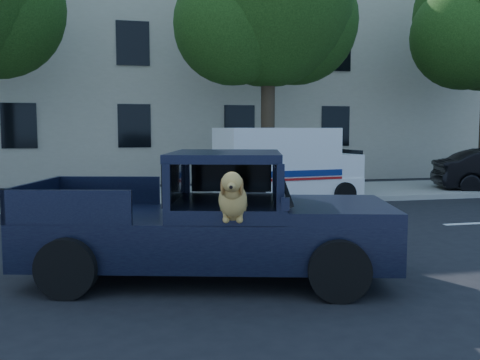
{
  "coord_description": "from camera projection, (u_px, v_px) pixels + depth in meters",
  "views": [
    {
      "loc": [
        0.18,
        -6.74,
        2.09
      ],
      "look_at": [
        1.82,
        0.12,
        1.41
      ],
      "focal_mm": 40.0,
      "sensor_mm": 36.0,
      "label": 1
    }
  ],
  "objects": [
    {
      "name": "building_main",
      "position": [
        178.0,
        72.0,
        22.92
      ],
      "size": [
        26.0,
        6.0,
        9.0
      ],
      "primitive_type": "cube",
      "color": "beige",
      "rests_on": "ground"
    },
    {
      "name": "street_tree_mid",
      "position": [
        269.0,
        12.0,
        16.61
      ],
      "size": [
        6.0,
        5.2,
        8.6
      ],
      "color": "#332619",
      "rests_on": "ground"
    },
    {
      "name": "ground",
      "position": [
        101.0,
        297.0,
        6.68
      ],
      "size": [
        120.0,
        120.0,
        0.0
      ],
      "primitive_type": "plane",
      "color": "black",
      "rests_on": "ground"
    },
    {
      "name": "far_sidewalk",
      "position": [
        107.0,
        198.0,
        15.58
      ],
      "size": [
        60.0,
        4.0,
        0.15
      ],
      "primitive_type": "cube",
      "color": "gray",
      "rests_on": "ground"
    },
    {
      "name": "mail_truck",
      "position": [
        285.0,
        171.0,
        14.83
      ],
      "size": [
        4.06,
        2.4,
        2.12
      ],
      "rotation": [
        0.0,
        0.0,
        0.13
      ],
      "color": "silver",
      "rests_on": "ground"
    },
    {
      "name": "pickup_truck",
      "position": [
        203.0,
        236.0,
        7.45
      ],
      "size": [
        5.29,
        3.21,
        1.78
      ],
      "rotation": [
        0.0,
        0.0,
        -0.27
      ],
      "color": "black",
      "rests_on": "ground"
    },
    {
      "name": "lane_stripes",
      "position": [
        210.0,
        236.0,
        10.43
      ],
      "size": [
        21.6,
        0.14,
        0.01
      ],
      "primitive_type": null,
      "color": "silver",
      "rests_on": "ground"
    }
  ]
}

